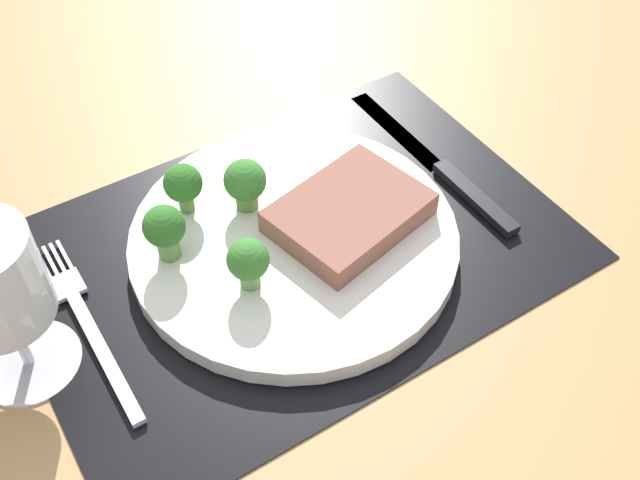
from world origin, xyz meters
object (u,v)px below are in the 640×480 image
plate (294,239)px  knife (443,169)px  steak (349,213)px  fork (87,323)px

plate → knife: 16.11cm
plate → steak: size_ratio=2.27×
plate → steak: bearing=-17.8°
knife → plate: bearing=-176.0°
plate → fork: (-17.38, 1.42, -0.55)cm
plate → steak: 5.04cm
steak → plate: bearing=162.2°
steak → knife: (11.65, 1.96, -2.39)cm
plate → fork: bearing=175.3°
fork → knife: size_ratio=0.83×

